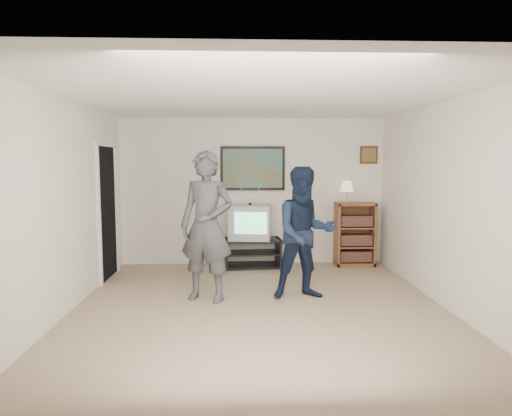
{
  "coord_description": "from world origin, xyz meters",
  "views": [
    {
      "loc": [
        -0.26,
        -5.32,
        1.77
      ],
      "look_at": [
        -0.01,
        0.73,
        1.15
      ],
      "focal_mm": 32.0,
      "sensor_mm": 36.0,
      "label": 1
    }
  ],
  "objects": [
    {
      "name": "room_shell",
      "position": [
        0.0,
        0.35,
        1.25
      ],
      "size": [
        4.51,
        5.0,
        2.51
      ],
      "color": "#7D644F",
      "rests_on": "ground"
    },
    {
      "name": "media_stand",
      "position": [
        -0.02,
        2.23,
        0.24
      ],
      "size": [
        0.99,
        0.61,
        0.48
      ],
      "rotation": [
        0.0,
        0.0,
        0.09
      ],
      "color": "black",
      "rests_on": "room_shell"
    },
    {
      "name": "crt_television",
      "position": [
        -0.05,
        2.23,
        0.76
      ],
      "size": [
        0.74,
        0.65,
        0.57
      ],
      "primitive_type": null,
      "rotation": [
        0.0,
        0.0,
        -0.12
      ],
      "color": "#ADADA7",
      "rests_on": "media_stand"
    },
    {
      "name": "bookshelf",
      "position": [
        1.73,
        2.28,
        0.54
      ],
      "size": [
        0.65,
        0.37,
        1.07
      ],
      "primitive_type": null,
      "color": "brown",
      "rests_on": "room_shell"
    },
    {
      "name": "table_lamp",
      "position": [
        1.59,
        2.32,
        1.26
      ],
      "size": [
        0.23,
        0.23,
        0.37
      ],
      "primitive_type": null,
      "color": "beige",
      "rests_on": "bookshelf"
    },
    {
      "name": "person_tall",
      "position": [
        -0.65,
        0.41,
        0.95
      ],
      "size": [
        0.81,
        0.65,
        1.91
      ],
      "primitive_type": "imported",
      "rotation": [
        0.0,
        0.0,
        -0.32
      ],
      "color": "#3D3E41",
      "rests_on": "room_shell"
    },
    {
      "name": "person_short",
      "position": [
        0.6,
        0.45,
        0.85
      ],
      "size": [
        0.9,
        0.74,
        1.71
      ],
      "primitive_type": "imported",
      "rotation": [
        0.0,
        0.0,
        0.12
      ],
      "color": "black",
      "rests_on": "room_shell"
    },
    {
      "name": "controller_left",
      "position": [
        -0.68,
        0.62,
        1.11
      ],
      "size": [
        0.05,
        0.13,
        0.04
      ],
      "primitive_type": "cube",
      "rotation": [
        0.0,
        0.0,
        0.15
      ],
      "color": "white",
      "rests_on": "person_tall"
    },
    {
      "name": "controller_right",
      "position": [
        0.56,
        0.64,
        1.1
      ],
      "size": [
        0.05,
        0.12,
        0.03
      ],
      "primitive_type": "cube",
      "rotation": [
        0.0,
        0.0,
        -0.14
      ],
      "color": "white",
      "rests_on": "person_short"
    },
    {
      "name": "poster",
      "position": [
        0.0,
        2.48,
        1.65
      ],
      "size": [
        1.1,
        0.03,
        0.75
      ],
      "primitive_type": "cube",
      "color": "black",
      "rests_on": "room_shell"
    },
    {
      "name": "air_vent",
      "position": [
        -0.55,
        2.48,
        1.95
      ],
      "size": [
        0.28,
        0.02,
        0.14
      ],
      "primitive_type": "cube",
      "color": "white",
      "rests_on": "room_shell"
    },
    {
      "name": "small_picture",
      "position": [
        2.0,
        2.48,
        1.88
      ],
      "size": [
        0.3,
        0.03,
        0.3
      ],
      "primitive_type": "cube",
      "color": "#492517",
      "rests_on": "room_shell"
    },
    {
      "name": "doorway",
      "position": [
        -2.23,
        1.6,
        1.0
      ],
      "size": [
        0.03,
        0.85,
        2.0
      ],
      "primitive_type": "cube",
      "color": "black",
      "rests_on": "room_shell"
    }
  ]
}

